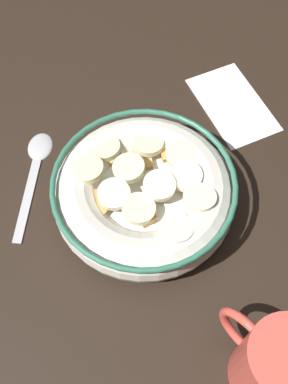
{
  "coord_description": "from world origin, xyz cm",
  "views": [
    {
      "loc": [
        -18.06,
        16.41,
        46.6
      ],
      "look_at": [
        0.0,
        0.0,
        3.0
      ],
      "focal_mm": 44.2,
      "sensor_mm": 36.0,
      "label": 1
    }
  ],
  "objects_px": {
    "coffee_mug": "(275,364)",
    "cereal_bowl": "(144,193)",
    "spoon": "(36,160)",
    "folded_napkin": "(233,104)"
  },
  "relations": [
    {
      "from": "spoon",
      "to": "coffee_mug",
      "type": "xyz_separation_m",
      "value": [
        -0.33,
        -0.02,
        0.04
      ]
    },
    {
      "from": "cereal_bowl",
      "to": "coffee_mug",
      "type": "xyz_separation_m",
      "value": [
        -0.2,
        0.04,
        0.02
      ]
    },
    {
      "from": "cereal_bowl",
      "to": "folded_napkin",
      "type": "distance_m",
      "value": 0.18
    },
    {
      "from": "cereal_bowl",
      "to": "coffee_mug",
      "type": "relative_size",
      "value": 1.97
    },
    {
      "from": "cereal_bowl",
      "to": "folded_napkin",
      "type": "xyz_separation_m",
      "value": [
        0.03,
        -0.18,
        -0.03
      ]
    },
    {
      "from": "coffee_mug",
      "to": "cereal_bowl",
      "type": "bearing_deg",
      "value": -10.35
    },
    {
      "from": "coffee_mug",
      "to": "folded_napkin",
      "type": "xyz_separation_m",
      "value": [
        0.23,
        -0.22,
        -0.05
      ]
    },
    {
      "from": "cereal_bowl",
      "to": "spoon",
      "type": "xyz_separation_m",
      "value": [
        0.13,
        0.05,
        -0.02
      ]
    },
    {
      "from": "cereal_bowl",
      "to": "coffee_mug",
      "type": "height_order",
      "value": "coffee_mug"
    },
    {
      "from": "cereal_bowl",
      "to": "spoon",
      "type": "bearing_deg",
      "value": 23.23
    }
  ]
}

